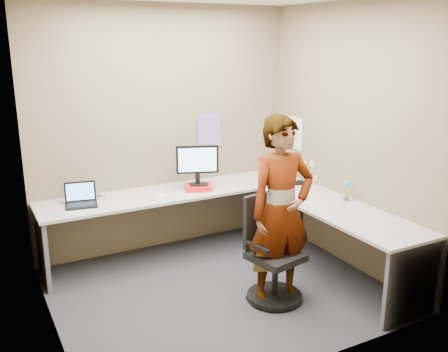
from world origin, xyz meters
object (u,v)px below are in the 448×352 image
desk (239,213)px  person (281,211)px  office_chair (271,258)px  monitor (197,162)px

desk → person: (-0.02, -0.79, 0.27)m
desk → office_chair: (-0.08, -0.73, -0.19)m
office_chair → person: bearing=-58.9°
monitor → person: size_ratio=0.26×
monitor → person: 1.35m
desk → office_chair: 0.76m
monitor → desk: bearing=-47.2°
desk → office_chair: bearing=-95.9°
monitor → person: (0.20, -1.32, -0.19)m
office_chair → person: size_ratio=0.56×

